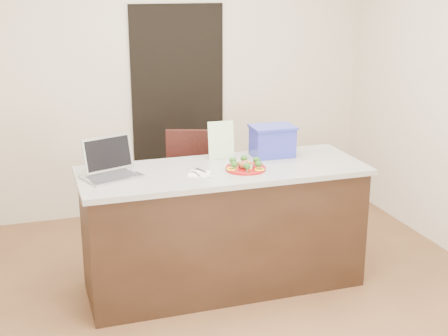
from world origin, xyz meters
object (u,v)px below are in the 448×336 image
object	(u,v)px
napkin	(199,174)
blue_box	(272,141)
plate	(245,168)
island	(223,227)
yogurt_bottle	(250,169)
laptop	(110,165)
chair	(197,185)

from	to	relation	value
napkin	blue_box	bearing A→B (deg)	22.82
plate	napkin	xyz separation A→B (m)	(-0.34, -0.00, -0.01)
blue_box	plate	bearing A→B (deg)	-137.41
island	blue_box	bearing A→B (deg)	22.67
plate	napkin	world-z (taller)	plate
blue_box	yogurt_bottle	bearing A→B (deg)	-129.88
island	napkin	bearing A→B (deg)	-156.83
napkin	yogurt_bottle	world-z (taller)	yogurt_bottle
laptop	chair	xyz separation A→B (m)	(0.78, 0.58, -0.41)
island	yogurt_bottle	world-z (taller)	yogurt_bottle
plate	laptop	size ratio (longest dim) A/B	0.67
plate	blue_box	world-z (taller)	blue_box
yogurt_bottle	blue_box	size ratio (longest dim) A/B	0.23
island	yogurt_bottle	bearing A→B (deg)	-50.44
yogurt_bottle	laptop	xyz separation A→B (m)	(-0.93, 0.25, 0.04)
plate	blue_box	bearing A→B (deg)	41.19
island	plate	world-z (taller)	plate
plate	chair	distance (m)	0.84
laptop	yogurt_bottle	bearing A→B (deg)	-35.09
island	napkin	world-z (taller)	napkin
yogurt_bottle	blue_box	world-z (taller)	blue_box
island	yogurt_bottle	distance (m)	0.54
island	laptop	world-z (taller)	laptop
plate	chair	xyz separation A→B (m)	(-0.15, 0.75, -0.35)
yogurt_bottle	laptop	size ratio (longest dim) A/B	0.18
island	yogurt_bottle	size ratio (longest dim) A/B	26.65
island	laptop	xyz separation A→B (m)	(-0.79, 0.08, 0.53)
island	napkin	distance (m)	0.51
island	napkin	size ratio (longest dim) A/B	14.06
blue_box	laptop	bearing A→B (deg)	-173.53
island	chair	size ratio (longest dim) A/B	2.01
laptop	blue_box	xyz separation A→B (m)	(1.25, 0.11, 0.05)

